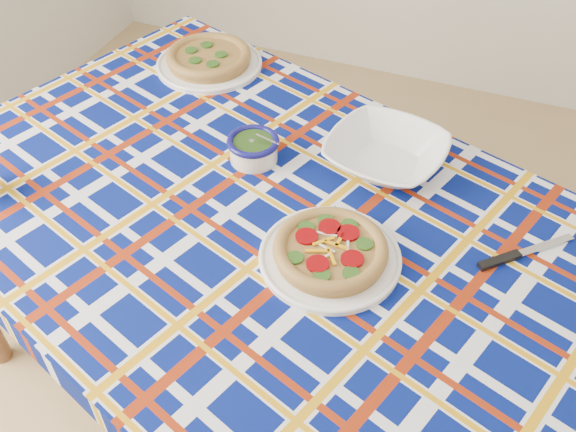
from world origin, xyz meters
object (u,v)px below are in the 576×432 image
at_px(pesto_bowl, 253,147).
at_px(main_focaccia_plate, 330,250).
at_px(dining_table, 267,242).
at_px(serving_bowl, 386,154).

bearing_deg(pesto_bowl, main_focaccia_plate, -41.33).
height_order(dining_table, pesto_bowl, pesto_bowl).
height_order(pesto_bowl, serving_bowl, pesto_bowl).
distance_m(dining_table, pesto_bowl, 0.22).
height_order(main_focaccia_plate, serving_bowl, serving_bowl).
relative_size(dining_table, pesto_bowl, 15.07).
relative_size(pesto_bowl, serving_bowl, 0.46).
distance_m(dining_table, main_focaccia_plate, 0.20).
bearing_deg(main_focaccia_plate, serving_bowl, 86.08).
height_order(dining_table, main_focaccia_plate, main_focaccia_plate).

